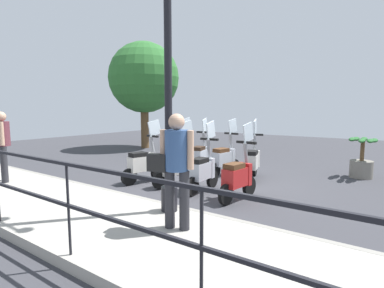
# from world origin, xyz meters

# --- Properties ---
(ground_plane) EXTENTS (28.00, 28.00, 0.00)m
(ground_plane) POSITION_xyz_m (0.00, 0.00, 0.00)
(ground_plane) COLOR #38383D
(promenade_walkway) EXTENTS (2.20, 20.00, 0.15)m
(promenade_walkway) POSITION_xyz_m (-3.15, 0.00, 0.07)
(promenade_walkway) COLOR #A39E93
(promenade_walkway) RESTS_ON ground_plane
(fence_railing) EXTENTS (0.04, 16.03, 1.07)m
(fence_railing) POSITION_xyz_m (-4.20, -0.00, 0.91)
(fence_railing) COLOR black
(fence_railing) RESTS_ON promenade_walkway
(lamp_post_near) EXTENTS (0.26, 0.90, 4.49)m
(lamp_post_near) POSITION_xyz_m (-2.40, -0.87, 2.15)
(lamp_post_near) COLOR black
(lamp_post_near) RESTS_ON promenade_walkway
(pedestrian_with_bag) EXTENTS (0.41, 0.63, 1.59)m
(pedestrian_with_bag) POSITION_xyz_m (-2.91, -1.40, 1.08)
(pedestrian_with_bag) COLOR #28282D
(pedestrian_with_bag) RESTS_ON promenade_walkway
(pedestrian_distant) EXTENTS (0.42, 0.46, 1.59)m
(pedestrian_distant) POSITION_xyz_m (-3.03, 3.45, 1.08)
(pedestrian_distant) COLOR #28282D
(pedestrian_distant) RESTS_ON promenade_walkway
(tree_large) EXTENTS (3.17, 3.17, 4.78)m
(tree_large) POSITION_xyz_m (3.98, 5.79, 3.18)
(tree_large) COLOR brown
(tree_large) RESTS_ON ground_plane
(potted_palm) EXTENTS (1.06, 0.66, 1.05)m
(potted_palm) POSITION_xyz_m (2.81, -3.10, 0.45)
(potted_palm) COLOR slate
(potted_palm) RESTS_ON ground_plane
(scooter_near_0) EXTENTS (1.23, 0.44, 1.54)m
(scooter_near_0) POSITION_xyz_m (-0.82, -1.32, 0.48)
(scooter_near_0) COLOR black
(scooter_near_0) RESTS_ON ground_plane
(scooter_near_1) EXTENTS (1.23, 0.44, 1.54)m
(scooter_near_1) POSITION_xyz_m (-0.70, -0.41, 0.48)
(scooter_near_1) COLOR black
(scooter_near_1) RESTS_ON ground_plane
(scooter_near_2) EXTENTS (1.20, 0.55, 1.54)m
(scooter_near_2) POSITION_xyz_m (-0.70, 0.35, 0.48)
(scooter_near_2) COLOR black
(scooter_near_2) RESTS_ON ground_plane
(scooter_near_3) EXTENTS (1.21, 0.51, 1.54)m
(scooter_near_3) POSITION_xyz_m (-0.85, 1.21, 0.48)
(scooter_near_3) COLOR black
(scooter_near_3) RESTS_ON ground_plane
(scooter_far_0) EXTENTS (1.21, 0.52, 1.54)m
(scooter_far_0) POSITION_xyz_m (0.99, -0.83, 0.48)
(scooter_far_0) COLOR black
(scooter_far_0) RESTS_ON ground_plane
(scooter_far_1) EXTENTS (1.22, 0.48, 1.54)m
(scooter_far_1) POSITION_xyz_m (0.95, -0.04, 0.48)
(scooter_far_1) COLOR black
(scooter_far_1) RESTS_ON ground_plane
(scooter_far_2) EXTENTS (1.22, 0.50, 1.54)m
(scooter_far_2) POSITION_xyz_m (0.92, 0.71, 0.48)
(scooter_far_2) COLOR black
(scooter_far_2) RESTS_ON ground_plane
(scooter_far_3) EXTENTS (1.22, 0.47, 1.54)m
(scooter_far_3) POSITION_xyz_m (1.05, 1.59, 0.48)
(scooter_far_3) COLOR black
(scooter_far_3) RESTS_ON ground_plane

